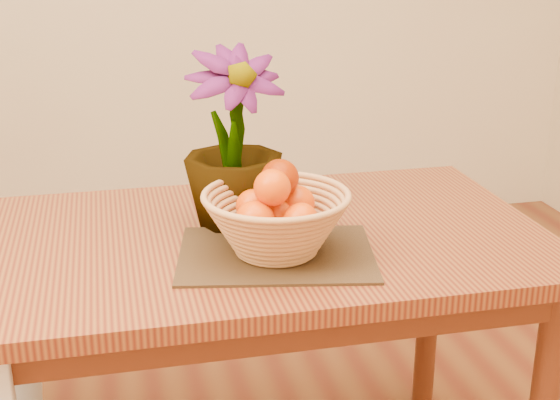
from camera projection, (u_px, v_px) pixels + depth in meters
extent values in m
cube|color=brown|center=(245.00, 243.00, 1.81)|extent=(1.40, 0.80, 0.04)
cube|color=#522513|center=(246.00, 266.00, 1.83)|extent=(1.28, 0.68, 0.08)
cylinder|color=#522513|center=(0.00, 346.00, 2.10)|extent=(0.06, 0.06, 0.71)
cylinder|color=#522513|center=(429.00, 300.00, 2.36)|extent=(0.06, 0.06, 0.71)
cube|color=#3B2715|center=(276.00, 254.00, 1.69)|extent=(0.47, 0.39, 0.01)
cylinder|color=tan|center=(276.00, 251.00, 1.69)|extent=(0.16, 0.16, 0.01)
sphere|color=#CF3A03|center=(276.00, 215.00, 1.66)|extent=(0.07, 0.07, 0.07)
sphere|color=#CF3A03|center=(296.00, 203.00, 1.70)|extent=(0.08, 0.08, 0.08)
sphere|color=#CF3A03|center=(253.00, 206.00, 1.70)|extent=(0.07, 0.07, 0.07)
sphere|color=#CF3A03|center=(255.00, 220.00, 1.61)|extent=(0.08, 0.08, 0.08)
sphere|color=#CF3A03|center=(301.00, 220.00, 1.62)|extent=(0.07, 0.07, 0.07)
sphere|color=#CF3A03|center=(280.00, 178.00, 1.66)|extent=(0.08, 0.08, 0.08)
sphere|color=#CF3A03|center=(272.00, 188.00, 1.61)|extent=(0.08, 0.08, 0.08)
sphere|color=#CF3A03|center=(280.00, 178.00, 1.66)|extent=(0.08, 0.08, 0.08)
imported|color=#144614|center=(233.00, 139.00, 1.80)|extent=(0.27, 0.27, 0.42)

